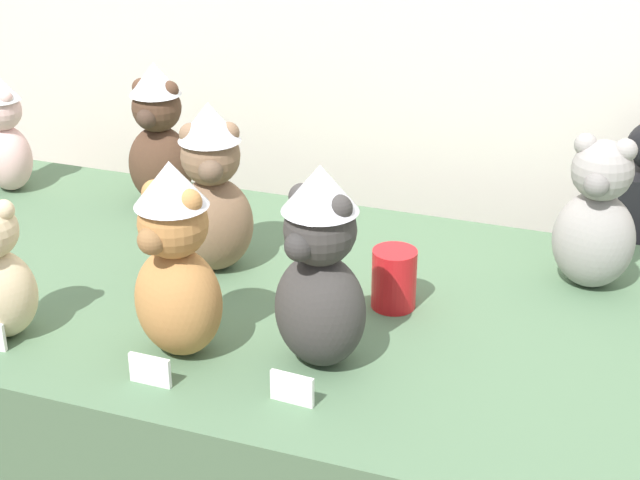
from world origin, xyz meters
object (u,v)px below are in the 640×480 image
teddy_bear_cocoa (159,137)px  teddy_bear_caramel (175,263)px  party_cup_red (394,279)px  teddy_bear_blush (4,134)px  teddy_bear_charcoal (320,270)px  display_table (320,459)px  teddy_bear_ash (596,218)px  teddy_bear_mocha (212,190)px

teddy_bear_cocoa → teddy_bear_caramel: bearing=-60.3°
party_cup_red → teddy_bear_blush: bearing=166.6°
teddy_bear_caramel → teddy_bear_charcoal: bearing=26.7°
display_table → teddy_bear_blush: size_ratio=7.19×
display_table → party_cup_red: (0.13, 0.02, 0.41)m
teddy_bear_ash → teddy_bear_blush: (-1.30, 0.03, -0.00)m
teddy_bear_charcoal → teddy_bear_caramel: 0.23m
teddy_bear_charcoal → teddy_bear_blush: (-0.92, 0.45, -0.03)m
teddy_bear_mocha → teddy_bear_cocoa: bearing=109.3°
teddy_bear_caramel → party_cup_red: size_ratio=3.04×
teddy_bear_charcoal → teddy_bear_blush: size_ratio=1.25×
teddy_bear_cocoa → teddy_bear_caramel: teddy_bear_caramel is taller
teddy_bear_charcoal → teddy_bear_blush: bearing=173.0°
teddy_bear_ash → teddy_bear_mocha: teddy_bear_mocha is taller
party_cup_red → teddy_bear_mocha: bearing=175.4°
teddy_bear_mocha → party_cup_red: (0.37, -0.03, -0.11)m
teddy_bear_caramel → teddy_bear_mocha: (-0.08, 0.30, -0.00)m
teddy_bear_charcoal → teddy_bear_cocoa: bearing=157.1°
teddy_bear_charcoal → display_table: bearing=129.0°
display_table → teddy_bear_blush: 1.02m
display_table → teddy_bear_caramel: 0.60m
teddy_bear_blush → party_cup_red: (0.98, -0.23, -0.08)m
teddy_bear_ash → teddy_bear_blush: bearing=-176.1°
teddy_bear_cocoa → teddy_bear_blush: teddy_bear_cocoa is taller
teddy_bear_ash → teddy_bear_mocha: size_ratio=0.88×
teddy_bear_ash → teddy_bear_caramel: teddy_bear_caramel is taller
teddy_bear_blush → teddy_bear_caramel: size_ratio=0.82×
teddy_bear_charcoal → teddy_bear_caramel: (-0.23, -0.05, -0.00)m
teddy_bear_blush → teddy_bear_charcoal: bearing=1.1°
teddy_bear_ash → teddy_bear_cocoa: bearing=-179.5°
display_table → teddy_bear_blush: bearing=163.2°
teddy_bear_caramel → party_cup_red: 0.41m
teddy_bear_ash → teddy_bear_caramel: (-0.61, -0.47, 0.03)m
teddy_bear_charcoal → teddy_bear_mocha: 0.39m
teddy_bear_charcoal → teddy_bear_mocha: (-0.30, 0.25, -0.00)m
display_table → teddy_bear_ash: bearing=26.6°
teddy_bear_ash → party_cup_red: bearing=-142.3°
teddy_bear_mocha → party_cup_red: size_ratio=3.02×
party_cup_red → display_table: bearing=-170.0°
teddy_bear_caramel → party_cup_red: teddy_bear_caramel is taller
teddy_bear_caramel → teddy_bear_blush: bearing=159.0°
teddy_bear_ash → party_cup_red: 0.39m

